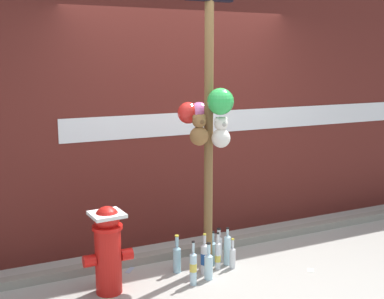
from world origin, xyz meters
TOP-DOWN VIEW (x-y plane):
  - ground_plane at (0.00, 0.00)m, footprint 14.00×14.00m
  - building_wall at (0.00, 1.33)m, footprint 10.00×0.21m
  - curb_strip at (0.00, 0.82)m, footprint 8.00×0.12m
  - memorial_post at (-0.11, 0.40)m, footprint 0.45×0.51m
  - fire_hydrant at (-1.10, 0.35)m, footprint 0.43×0.29m
  - bottle_0 at (-0.40, 0.46)m, footprint 0.07×0.07m
  - bottle_1 at (0.10, 0.56)m, footprint 0.07×0.07m
  - bottle_2 at (0.12, 0.32)m, footprint 0.06×0.06m
  - bottle_3 at (-0.38, 0.16)m, footprint 0.07×0.07m
  - bottle_4 at (0.12, 0.41)m, footprint 0.07×0.07m
  - bottle_5 at (-0.18, 0.32)m, footprint 0.07×0.07m
  - bottle_6 at (-0.02, 0.36)m, footprint 0.06×0.06m
  - bottle_7 at (-0.02, 0.47)m, footprint 0.07×0.07m
  - bottle_8 at (-0.20, 0.20)m, footprint 0.08×0.08m
  - litter_0 at (-0.80, 0.70)m, footprint 0.12×0.13m
  - litter_1 at (0.77, -0.06)m, footprint 0.10×0.10m

SIDE VIEW (x-z plane):
  - ground_plane at x=0.00m, z-range 0.00..0.00m
  - litter_0 at x=-0.80m, z-range 0.00..0.01m
  - litter_1 at x=0.77m, z-range 0.00..0.01m
  - curb_strip at x=0.00m, z-range 0.00..0.08m
  - bottle_2 at x=0.12m, z-range -0.03..0.27m
  - bottle_7 at x=-0.02m, z-range -0.03..0.31m
  - bottle_1 at x=0.10m, z-range -0.03..0.30m
  - bottle_8 at x=-0.20m, z-range -0.04..0.32m
  - bottle_6 at x=-0.02m, z-range -0.04..0.32m
  - bottle_0 at x=-0.40m, z-range -0.04..0.33m
  - bottle_5 at x=-0.18m, z-range -0.04..0.35m
  - bottle_4 at x=0.12m, z-range -0.03..0.35m
  - bottle_3 at x=-0.38m, z-range -0.04..0.37m
  - fire_hydrant at x=-1.10m, z-range 0.02..0.79m
  - building_wall at x=0.00m, z-range 0.00..3.15m
  - memorial_post at x=-0.11m, z-range 0.23..3.09m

